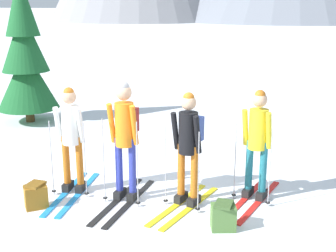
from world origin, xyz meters
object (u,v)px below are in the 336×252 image
at_px(skier_in_yellow, 257,141).
at_px(pine_tree_near, 25,56).
at_px(backpack_on_snow_front, 223,216).
at_px(skier_in_white, 71,137).
at_px(skier_in_orange, 125,134).
at_px(backpack_on_snow_beside, 36,196).
at_px(skier_in_black, 188,143).

distance_m(skier_in_yellow, pine_tree_near, 6.71).
relative_size(skier_in_yellow, backpack_on_snow_front, 4.59).
xyz_separation_m(skier_in_yellow, pine_tree_near, (-6.04, 2.85, 0.73)).
relative_size(skier_in_white, skier_in_yellow, 1.00).
xyz_separation_m(skier_in_orange, backpack_on_snow_front, (1.60, -0.46, -0.85)).
bearing_deg(backpack_on_snow_front, skier_in_white, 169.66).
distance_m(skier_in_white, skier_in_orange, 0.92).
distance_m(skier_in_white, skier_in_yellow, 2.84).
height_order(skier_in_white, skier_in_orange, skier_in_orange).
distance_m(pine_tree_near, backpack_on_snow_beside, 5.37).
distance_m(skier_in_orange, backpack_on_snow_beside, 1.59).
relative_size(skier_in_black, skier_in_yellow, 0.97).
relative_size(skier_in_orange, backpack_on_snow_beside, 4.59).
xyz_separation_m(skier_in_white, skier_in_orange, (0.91, 0.01, 0.12)).
distance_m(backpack_on_snow_front, backpack_on_snow_beside, 2.75).
height_order(skier_in_yellow, backpack_on_snow_front, skier_in_yellow).
xyz_separation_m(skier_in_yellow, backpack_on_snow_beside, (-3.00, -1.33, -0.74)).
relative_size(skier_in_white, skier_in_orange, 0.96).
distance_m(skier_in_black, skier_in_yellow, 1.05).
distance_m(skier_in_black, backpack_on_snow_front, 1.18).
height_order(backpack_on_snow_front, backpack_on_snow_beside, same).
bearing_deg(skier_in_yellow, backpack_on_snow_beside, -156.04).
distance_m(skier_in_black, backpack_on_snow_beside, 2.37).
xyz_separation_m(skier_in_black, skier_in_yellow, (0.92, 0.51, -0.03)).
distance_m(skier_in_white, pine_tree_near, 4.85).
height_order(skier_in_white, backpack_on_snow_front, skier_in_white).
bearing_deg(skier_in_black, pine_tree_near, 146.74).
relative_size(skier_in_orange, skier_in_black, 1.07).
height_order(skier_in_orange, pine_tree_near, pine_tree_near).
bearing_deg(backpack_on_snow_front, skier_in_black, 137.65).
bearing_deg(skier_in_black, skier_in_orange, -171.55).
height_order(skier_in_orange, skier_in_yellow, skier_in_orange).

